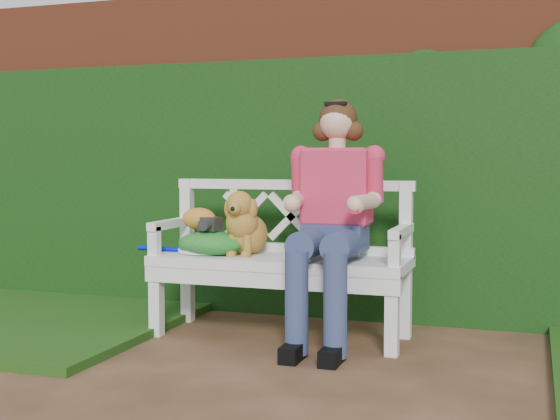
% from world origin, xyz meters
% --- Properties ---
extents(ground, '(60.00, 60.00, 0.00)m').
position_xyz_m(ground, '(0.00, 0.00, 0.00)').
color(ground, '#3C2918').
extents(brick_wall, '(10.00, 0.30, 2.20)m').
position_xyz_m(brick_wall, '(0.00, 1.90, 1.10)').
color(brick_wall, brown).
rests_on(brick_wall, ground).
extents(ivy_hedge, '(10.00, 0.18, 1.70)m').
position_xyz_m(ivy_hedge, '(0.00, 1.68, 0.85)').
color(ivy_hedge, '#194811').
rests_on(ivy_hedge, ground).
extents(garden_bench, '(1.62, 0.72, 0.48)m').
position_xyz_m(garden_bench, '(-0.40, 1.02, 0.24)').
color(garden_bench, white).
rests_on(garden_bench, ground).
extents(seated_woman, '(0.66, 0.83, 1.35)m').
position_xyz_m(seated_woman, '(-0.07, 1.00, 0.68)').
color(seated_woman, '#E3284A').
rests_on(seated_woman, ground).
extents(dog, '(0.29, 0.38, 0.39)m').
position_xyz_m(dog, '(-0.62, 1.02, 0.67)').
color(dog, '#AD6F35').
rests_on(dog, garden_bench).
extents(tennis_racket, '(0.68, 0.33, 0.03)m').
position_xyz_m(tennis_racket, '(-0.90, 0.99, 0.50)').
color(tennis_racket, white).
rests_on(tennis_racket, garden_bench).
extents(green_bag, '(0.49, 0.43, 0.14)m').
position_xyz_m(green_bag, '(-0.81, 0.96, 0.55)').
color(green_bag, '#23892A').
rests_on(green_bag, garden_bench).
extents(camera_item, '(0.14, 0.12, 0.08)m').
position_xyz_m(camera_item, '(-0.82, 0.96, 0.66)').
color(camera_item, '#272727').
rests_on(camera_item, green_bag).
extents(baseball_glove, '(0.24, 0.21, 0.13)m').
position_xyz_m(baseball_glove, '(-0.91, 1.00, 0.69)').
color(baseball_glove, '#C67A2A').
rests_on(baseball_glove, green_bag).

